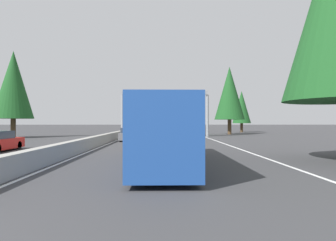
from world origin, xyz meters
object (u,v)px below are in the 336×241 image
Objects in this scene: oncoming_far at (135,127)px; conifer_right_near at (229,93)px; sedan_near_right at (176,128)px; conifer_left_near at (13,85)px; sedan_distant_b at (129,135)px; pickup_far_left at (154,125)px; bus_mid_right at (163,130)px; sign_gantry_overhead at (166,101)px; conifer_right_mid at (242,107)px.

oncoming_far is 0.38× the size of conifer_right_near.
conifer_left_near is (-28.91, 23.42, 6.46)m from sedan_near_right.
conifer_right_near is (15.84, -15.24, 6.35)m from sedan_distant_b.
pickup_far_left is at bearing -11.80° from conifer_left_near.
conifer_left_near is (-9.46, 31.56, 0.11)m from conifer_right_near.
oncoming_far is at bearing -14.55° from conifer_left_near.
conifer_left_near is at bearing 39.96° from bus_mid_right.
sign_gantry_overhead is at bearing -26.58° from sedan_distant_b.
bus_mid_right is 53.09m from sedan_near_right.
conifer_right_mid is at bearing -37.96° from sedan_distant_b.
conifer_right_near is (7.18, -10.90, 1.81)m from sign_gantry_overhead.
sign_gantry_overhead reaches higher than pickup_far_left.
conifer_right_mid reaches higher than oncoming_far.
conifer_left_near is (-45.99, 11.94, 6.46)m from oncoming_far.
sign_gantry_overhead is 2.26× the size of pickup_far_left.
oncoming_far is at bearing 11.29° from sign_gantry_overhead.
conifer_left_near is at bearing 68.65° from sedan_distant_b.
oncoming_far is 47.95m from conifer_left_near.
pickup_far_left is (103.31, 3.62, -0.80)m from bus_mid_right.
conifer_left_near reaches higher than sedan_distant_b.
sedan_distant_b is at bearing 153.42° from sign_gantry_overhead.
sedan_distant_b is 0.52× the size of conifer_right_mid.
sign_gantry_overhead is 2.88× the size of sedan_distant_b.
conifer_right_mid is 0.73× the size of conifer_left_near.
conifer_left_near is (6.38, 16.33, 6.46)m from sedan_distant_b.
sign_gantry_overhead is 2.88× the size of sedan_near_right.
sedan_distant_b is 33.04m from conifer_right_mid.
conifer_left_near reaches higher than conifer_right_mid.
oncoming_far is (17.08, 11.48, 0.00)m from sedan_near_right.
sedan_near_right is at bearing 33.91° from oncoming_far.
sign_gantry_overhead is 23.32m from conifer_right_mid.
conifer_left_near is (-2.28, 20.66, 1.92)m from sign_gantry_overhead.
bus_mid_right is at bearing 159.46° from conifer_right_mid.
sign_gantry_overhead reaches higher than oncoming_far.
sign_gantry_overhead is at bearing -83.70° from conifer_left_near.
sedan_near_right is (35.29, -7.09, 0.00)m from sedan_distant_b.
bus_mid_right is 0.98× the size of conifer_left_near.
bus_mid_right is 2.61× the size of sedan_near_right.
conifer_right_near reaches higher than pickup_far_left.
sedan_distant_b is 1.00× the size of oncoming_far.
conifer_right_mid is at bearing -26.16° from conifer_right_near.
pickup_far_left is 71.64m from conifer_right_near.
bus_mid_right is 2.61× the size of sedan_distant_b.
sedan_distant_b is (-8.66, 4.33, -4.53)m from sign_gantry_overhead.
sign_gantry_overhead is 1.10× the size of conifer_right_near.
conifer_right_mid is at bearing -20.54° from bus_mid_right.
sign_gantry_overhead is 1.10× the size of bus_mid_right.
pickup_far_left is 0.48× the size of conifer_right_near.
oncoming_far is 36.43m from conifer_right_mid.
oncoming_far is at bearing 28.25° from conifer_right_near.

